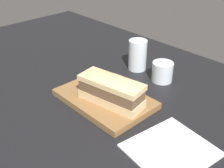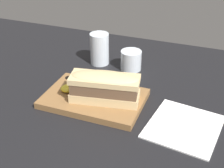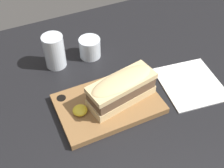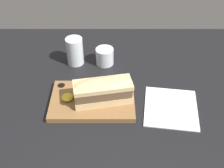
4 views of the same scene
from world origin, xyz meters
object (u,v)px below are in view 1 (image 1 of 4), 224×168
water_glass (137,57)px  napkin (171,150)px  sandwich (111,89)px  wine_glass (162,72)px  serving_board (105,99)px

water_glass → napkin: water_glass is taller
napkin → sandwich: bearing=175.1°
water_glass → wine_glass: bearing=-1.7°
wine_glass → serving_board: bearing=-99.5°
sandwich → wine_glass: (0.07, 23.44, -3.34)cm
serving_board → wine_glass: (3.78, 22.64, 2.08)cm
serving_board → sandwich: size_ratio=1.41×
serving_board → wine_glass: wine_glass is taller
water_glass → napkin: size_ratio=0.53×
sandwich → water_glass: bearing=115.9°
wine_glass → sandwich: bearing=-90.2°
serving_board → napkin: (26.22, -2.71, -0.75)cm
serving_board → wine_glass: 23.05cm
serving_board → water_glass: size_ratio=2.55×
sandwich → serving_board: bearing=167.8°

